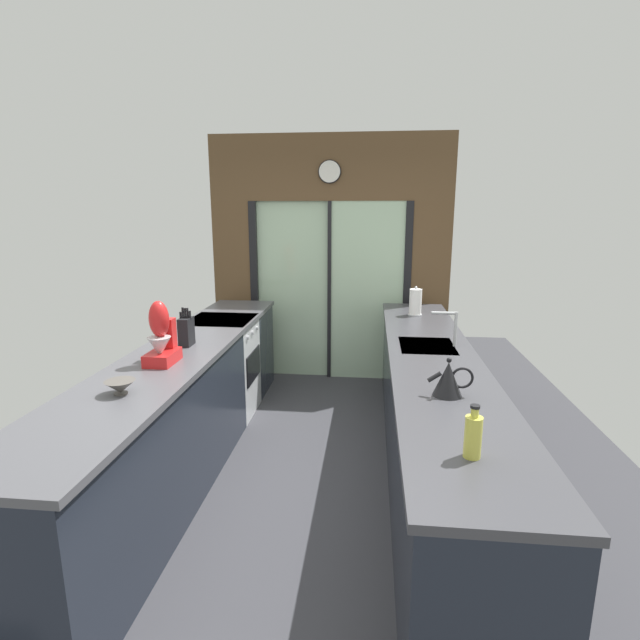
{
  "coord_description": "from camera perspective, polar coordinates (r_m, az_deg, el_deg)",
  "views": [
    {
      "loc": [
        0.46,
        -3.0,
        1.91
      ],
      "look_at": [
        0.06,
        0.81,
        1.04
      ],
      "focal_mm": 27.24,
      "sensor_mm": 36.0,
      "label": 1
    }
  ],
  "objects": [
    {
      "name": "soap_bottle",
      "position": [
        2.11,
        17.54,
        -12.81
      ],
      "size": [
        0.07,
        0.07,
        0.23
      ],
      "color": "#D1CC4C",
      "rests_on": "right_counter_run"
    },
    {
      "name": "oven_range",
      "position": [
        4.69,
        -11.31,
        -5.44
      ],
      "size": [
        0.6,
        0.6,
        0.92
      ],
      "color": "#B7BABC",
      "rests_on": "ground_plane"
    },
    {
      "name": "right_counter_run",
      "position": [
        3.63,
        12.84,
        -10.97
      ],
      "size": [
        0.62,
        3.8,
        0.92
      ],
      "color": "#1E232D",
      "rests_on": "ground_plane"
    },
    {
      "name": "back_wall_unit",
      "position": [
        5.43,
        1.15,
        8.77
      ],
      "size": [
        2.64,
        0.12,
        2.7
      ],
      "color": "brown",
      "rests_on": "ground_plane"
    },
    {
      "name": "sink_faucet",
      "position": [
        3.69,
        15.16,
        -0.37
      ],
      "size": [
        0.19,
        0.02,
        0.26
      ],
      "color": "#B7BABC",
      "rests_on": "right_counter_run"
    },
    {
      "name": "kettle",
      "position": [
        2.73,
        14.85,
        -6.7
      ],
      "size": [
        0.25,
        0.16,
        0.22
      ],
      "color": "black",
      "rests_on": "right_counter_run"
    },
    {
      "name": "knife_block",
      "position": [
        3.73,
        -15.44,
        -1.26
      ],
      "size": [
        0.09,
        0.14,
        0.29
      ],
      "color": "black",
      "rests_on": "left_counter_run"
    },
    {
      "name": "mixing_bowl",
      "position": [
        2.9,
        -22.41,
        -7.27
      ],
      "size": [
        0.17,
        0.17,
        0.08
      ],
      "color": "#514C47",
      "rests_on": "left_counter_run"
    },
    {
      "name": "stand_mixer",
      "position": [
        3.33,
        -18.13,
        -2.18
      ],
      "size": [
        0.17,
        0.27,
        0.42
      ],
      "color": "red",
      "rests_on": "left_counter_run"
    },
    {
      "name": "paper_towel_roll",
      "position": [
        4.71,
        11.15,
        2.05
      ],
      "size": [
        0.13,
        0.13,
        0.28
      ],
      "color": "#B7BABC",
      "rests_on": "right_counter_run"
    },
    {
      "name": "left_counter_run",
      "position": [
        3.71,
        -16.5,
        -10.62
      ],
      "size": [
        0.62,
        3.8,
        0.92
      ],
      "color": "#1E232D",
      "rests_on": "ground_plane"
    },
    {
      "name": "ground_plane",
      "position": [
        4.1,
        -1.18,
        -15.03
      ],
      "size": [
        5.04,
        7.6,
        0.02
      ],
      "primitive_type": "cube",
      "color": "#38383D"
    }
  ]
}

